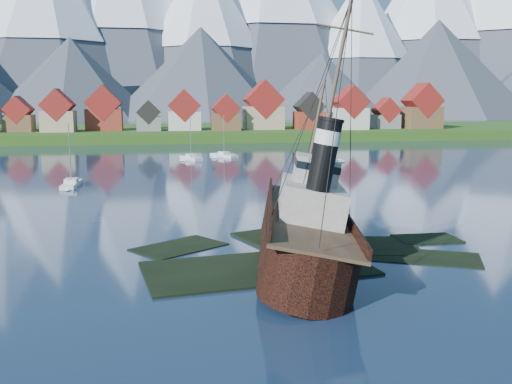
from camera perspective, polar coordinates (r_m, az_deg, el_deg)
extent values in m
plane|color=#16263F|center=(48.72, 3.26, -6.88)|extent=(1400.00, 1400.00, 0.00)
cube|color=black|center=(46.37, 0.16, -8.12)|extent=(19.08, 11.42, 1.00)
cube|color=black|center=(54.10, 8.55, -5.75)|extent=(15.15, 9.76, 1.00)
cube|color=black|center=(57.70, 3.22, -4.61)|extent=(11.45, 9.06, 1.00)
cube|color=black|center=(51.88, 16.64, -6.74)|extent=(10.27, 8.34, 1.00)
cube|color=black|center=(53.48, -7.69, -5.93)|extent=(9.42, 8.68, 1.00)
cube|color=black|center=(58.35, 16.71, -4.91)|extent=(6.00, 4.00, 1.00)
cube|color=#224915|center=(216.29, -6.81, 5.61)|extent=(600.00, 80.00, 3.20)
cube|color=#3F3D38|center=(178.44, -6.20, 4.86)|extent=(600.00, 2.50, 2.00)
cube|color=brown|center=(203.91, -22.62, 6.37)|extent=(9.00, 8.00, 5.50)
cube|color=maroon|center=(203.79, -22.69, 7.59)|extent=(9.16, 8.16, 9.16)
cube|color=tan|center=(198.43, -19.14, 6.69)|extent=(10.50, 9.00, 6.80)
cube|color=maroon|center=(198.31, -19.22, 8.22)|extent=(10.69, 9.18, 10.69)
cube|color=maroon|center=(202.58, -14.93, 6.99)|extent=(12.00, 8.50, 7.20)
cube|color=maroon|center=(202.47, -15.00, 8.62)|extent=(12.22, 8.67, 12.22)
cube|color=slate|center=(196.81, -10.67, 6.73)|extent=(8.00, 7.00, 4.80)
cube|color=black|center=(196.69, -10.70, 7.85)|extent=(8.15, 7.14, 8.15)
cube|color=beige|center=(199.93, -7.19, 7.09)|extent=(11.00, 9.50, 6.40)
cube|color=maroon|center=(199.81, -7.22, 8.57)|extent=(11.20, 9.69, 11.20)
cube|color=brown|center=(197.05, -3.04, 7.03)|extent=(9.50, 8.00, 5.80)
cube|color=maroon|center=(196.93, -3.05, 8.37)|extent=(9.67, 8.16, 9.67)
cube|color=tan|center=(204.01, 0.74, 7.43)|extent=(13.50, 10.00, 8.00)
cube|color=maroon|center=(203.91, 0.74, 9.23)|extent=(13.75, 10.20, 13.75)
cube|color=maroon|center=(204.60, 5.33, 7.14)|extent=(10.00, 8.50, 6.20)
cube|color=black|center=(204.48, 5.35, 8.51)|extent=(10.18, 8.67, 10.18)
cube|color=beige|center=(205.77, 9.35, 7.25)|extent=(11.50, 9.00, 7.50)
cube|color=maroon|center=(205.66, 9.40, 8.87)|extent=(11.71, 9.18, 11.71)
cube|color=slate|center=(214.83, 12.81, 6.89)|extent=(9.00, 7.50, 5.00)
cube|color=maroon|center=(214.72, 12.85, 7.99)|extent=(9.16, 7.65, 9.16)
cube|color=brown|center=(218.24, 16.21, 7.16)|extent=(12.50, 10.00, 7.80)
cube|color=maroon|center=(218.14, 16.28, 8.77)|extent=(12.73, 10.20, 12.73)
cone|color=#2D333D|center=(512.02, -20.34, 15.37)|extent=(180.00, 180.00, 150.00)
cone|color=#2D333D|center=(546.52, -13.16, 16.86)|extent=(210.00, 210.00, 180.00)
cone|color=#2D333D|center=(520.33, -5.25, 15.51)|extent=(170.00, 170.00, 145.00)
cone|color=#2D333D|center=(577.61, 1.63, 17.67)|extent=(240.00, 240.00, 200.00)
cone|color=#2D333D|center=(538.91, 10.34, 14.12)|extent=(150.00, 150.00, 125.00)
cone|color=white|center=(541.67, 10.42, 16.75)|extent=(93.00, 93.00, 75.00)
cone|color=#2D333D|center=(599.64, 16.88, 15.53)|extent=(200.00, 200.00, 170.00)
cone|color=#2D333D|center=(424.03, -17.96, 10.64)|extent=(120.00, 120.00, 58.00)
cone|color=#2D333D|center=(416.10, -5.48, 11.63)|extent=(136.00, 136.00, 66.00)
cone|color=#2D333D|center=(435.71, 6.59, 10.45)|extent=(110.00, 110.00, 50.00)
cone|color=#2D333D|center=(466.39, 17.63, 11.54)|extent=(150.00, 150.00, 75.00)
cube|color=black|center=(47.61, 4.22, -4.63)|extent=(6.58, 18.95, 3.95)
cone|color=black|center=(59.33, 1.40, -1.83)|extent=(6.58, 6.58, 6.58)
cylinder|color=black|center=(38.81, 7.58, -7.92)|extent=(6.58, 6.58, 3.95)
cube|color=#4C3826|center=(47.15, 4.25, -2.19)|extent=(6.45, 25.00, 0.23)
cube|color=black|center=(46.43, 0.47, -1.82)|extent=(0.19, 24.21, 0.85)
cube|color=black|center=(47.92, 7.93, -1.56)|extent=(0.19, 24.21, 0.85)
cube|color=#ADA89E|center=(45.55, 4.69, -0.80)|extent=(4.89, 7.99, 2.82)
cube|color=#ADA89E|center=(46.09, 4.45, 2.39)|extent=(3.38, 3.76, 2.07)
cylinder|color=black|center=(42.04, 5.81, 3.90)|extent=(1.79, 1.79, 5.26)
cylinder|color=silver|center=(41.93, 5.84, 5.69)|extent=(1.88, 1.88, 1.03)
cylinder|color=#473828|center=(53.67, 2.40, 5.39)|extent=(0.26, 0.26, 11.28)
cylinder|color=#473828|center=(43.97, 5.17, 11.38)|extent=(0.30, 0.30, 12.22)
cube|color=white|center=(94.16, -17.97, 0.60)|extent=(2.43, 8.52, 1.07)
cube|color=white|center=(94.05, -17.99, 1.11)|extent=(1.95, 2.43, 0.62)
cylinder|color=gray|center=(93.57, -18.12, 3.72)|extent=(0.12, 0.12, 9.25)
cube|color=white|center=(130.51, -6.52, 3.29)|extent=(4.97, 8.24, 1.08)
cube|color=white|center=(130.43, -6.52, 3.66)|extent=(2.51, 2.77, 0.63)
cylinder|color=gray|center=(130.08, -6.56, 5.57)|extent=(0.13, 0.13, 9.34)
cube|color=white|center=(128.17, 6.73, 3.19)|extent=(6.78, 9.63, 1.36)
cube|color=white|center=(128.06, 6.74, 3.67)|extent=(3.17, 3.40, 0.80)
cylinder|color=gray|center=(127.65, 6.79, 6.13)|extent=(0.16, 0.16, 11.83)
cube|color=white|center=(136.18, -3.22, 3.58)|extent=(6.15, 8.81, 1.06)
cube|color=white|center=(136.10, -3.22, 3.93)|extent=(2.89, 3.10, 0.62)
cylinder|color=gray|center=(135.77, -3.24, 5.73)|extent=(0.12, 0.12, 9.18)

